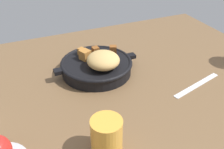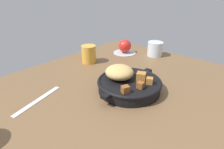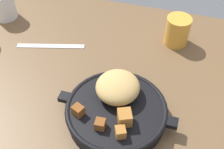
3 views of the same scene
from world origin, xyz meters
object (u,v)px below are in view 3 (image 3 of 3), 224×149
white_creamer_pitcher (3,5)px  juice_glass_amber (177,31)px  cast_iron_skillet (116,108)px  butter_knife (51,46)px

white_creamer_pitcher → juice_glass_amber: white_creamer_pitcher is taller
cast_iron_skillet → juice_glass_amber: cast_iron_skillet is taller
white_creamer_pitcher → cast_iron_skillet: bearing=-31.6°
butter_knife → juice_glass_amber: size_ratio=2.33×
cast_iron_skillet → white_creamer_pitcher: 51.52cm
cast_iron_skillet → juice_glass_amber: size_ratio=3.25×
juice_glass_amber → cast_iron_skillet: bearing=-107.1°
cast_iron_skillet → butter_knife: (-24.37, 17.90, -2.83)cm
butter_knife → juice_glass_amber: (33.49, 11.80, 3.92)cm
butter_knife → white_creamer_pitcher: white_creamer_pitcher is taller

